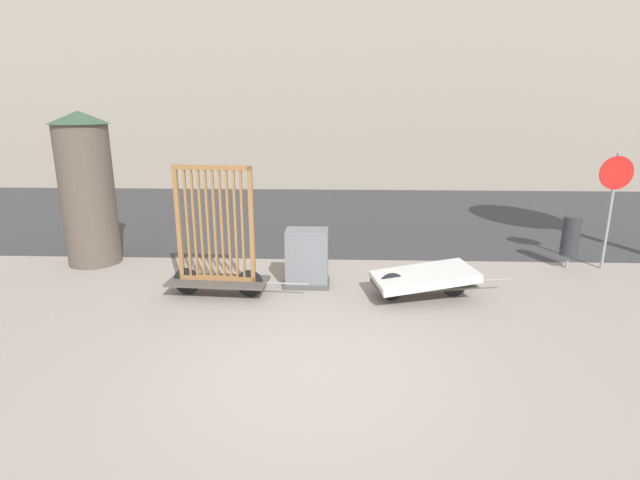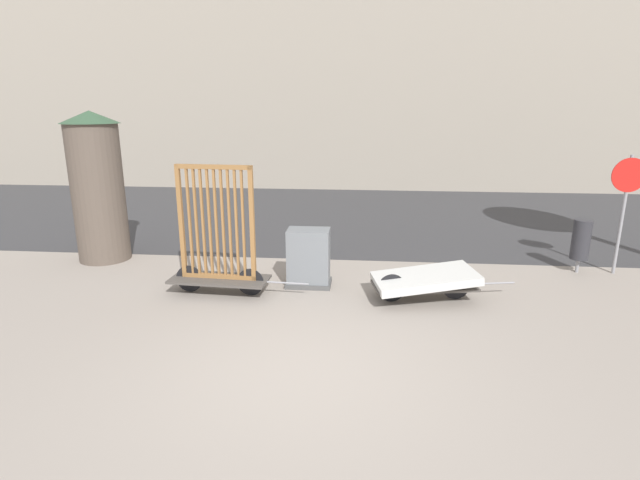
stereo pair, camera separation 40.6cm
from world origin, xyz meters
name	(u,v)px [view 1 (the left image)]	position (x,y,z in m)	size (l,w,h in m)	color
ground_plane	(312,373)	(0.00, 0.00, 0.00)	(60.00, 60.00, 0.00)	gray
road_strip	(328,215)	(0.00, 8.68, 0.00)	(56.00, 8.47, 0.01)	#38383A
bike_cart_with_bedframe	(217,253)	(-1.69, 2.42, 0.74)	(2.36, 0.74, 2.17)	#4C4742
bike_cart_with_mattress	(424,278)	(1.70, 2.42, 0.34)	(2.38, 1.20, 0.52)	#4C4742
utility_cabinet	(307,260)	(-0.25, 2.94, 0.47)	(0.79, 0.52, 1.02)	#4C4C4C
trash_bin	(571,236)	(4.75, 4.09, 0.64)	(0.33, 0.33, 1.02)	gray
sign_post	(613,193)	(5.41, 4.08, 1.48)	(0.62, 0.06, 2.22)	gray
advertising_column	(87,188)	(-4.59, 4.09, 1.51)	(1.12, 1.12, 2.97)	brown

